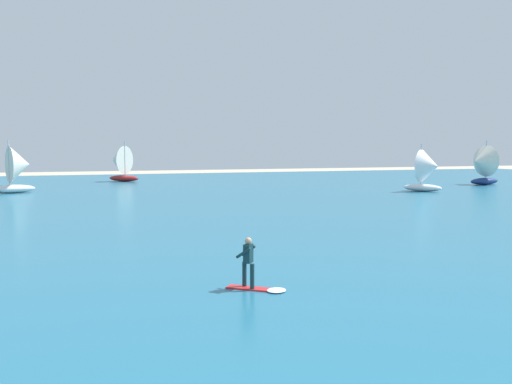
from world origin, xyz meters
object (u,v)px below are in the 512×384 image
at_px(kitesurfer, 254,271).
at_px(sailboat_anchored_offshore, 481,165).
at_px(sailboat_mid_right, 120,163).
at_px(sailboat_trailing, 428,170).
at_px(sailboat_leading, 18,169).

height_order(kitesurfer, sailboat_anchored_offshore, sailboat_anchored_offshore).
bearing_deg(sailboat_mid_right, sailboat_trailing, -45.71).
distance_m(sailboat_mid_right, sailboat_leading, 19.64).
height_order(kitesurfer, sailboat_trailing, sailboat_trailing).
height_order(sailboat_leading, sailboat_trailing, sailboat_leading).
height_order(sailboat_anchored_offshore, sailboat_mid_right, sailboat_anchored_offshore).
bearing_deg(kitesurfer, sailboat_leading, 101.63).
relative_size(sailboat_leading, sailboat_trailing, 1.09).
relative_size(kitesurfer, sailboat_anchored_offshore, 0.35).
relative_size(sailboat_anchored_offshore, sailboat_trailing, 1.10).
bearing_deg(sailboat_mid_right, kitesurfer, -92.30).
xyz_separation_m(sailboat_leading, sailboat_trailing, (38.96, -12.23, -0.19)).
relative_size(kitesurfer, sailboat_mid_right, 0.36).
bearing_deg(kitesurfer, sailboat_mid_right, 87.70).
bearing_deg(sailboat_leading, kitesurfer, -78.37).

